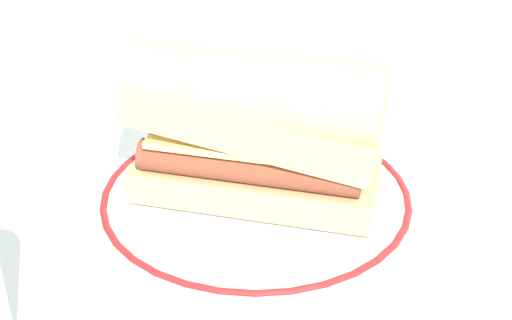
% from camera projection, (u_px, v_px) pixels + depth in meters
% --- Properties ---
extents(ground_plane, '(1.50, 1.50, 0.00)m').
position_uv_depth(ground_plane, '(279.00, 202.00, 0.61)').
color(ground_plane, silver).
extents(plate, '(0.28, 0.28, 0.01)m').
position_uv_depth(plate, '(256.00, 198.00, 0.61)').
color(plate, white).
rests_on(plate, ground_plane).
extents(sausage_sandwich, '(0.21, 0.11, 0.12)m').
position_uv_depth(sausage_sandwich, '(256.00, 125.00, 0.57)').
color(sausage_sandwich, tan).
rests_on(sausage_sandwich, plate).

